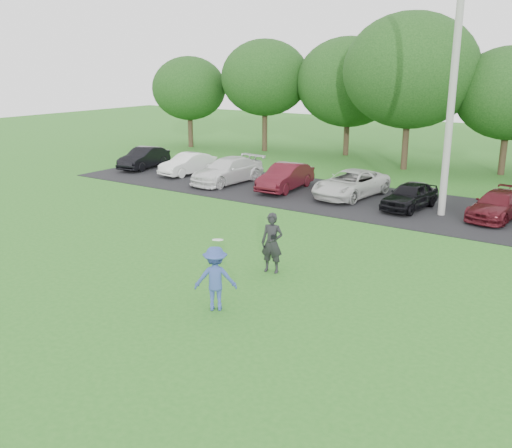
% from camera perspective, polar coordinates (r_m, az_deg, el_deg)
% --- Properties ---
extents(ground, '(100.00, 100.00, 0.00)m').
position_cam_1_polar(ground, '(14.83, -7.69, -7.93)').
color(ground, '#286E1F').
rests_on(ground, ground).
extents(parking_lot, '(32.00, 6.50, 0.03)m').
position_cam_1_polar(parking_lot, '(25.48, 12.09, 2.07)').
color(parking_lot, black).
rests_on(parking_lot, ground).
extents(utility_pole, '(0.28, 0.28, 10.91)m').
position_cam_1_polar(utility_pole, '(23.39, 19.18, 13.84)').
color(utility_pole, '#A5A49F').
rests_on(utility_pole, ground).
extents(frisbee_player, '(1.21, 1.10, 1.92)m').
position_cam_1_polar(frisbee_player, '(14.14, -4.08, -5.43)').
color(frisbee_player, '#354A96').
rests_on(frisbee_player, ground).
extents(camera_bystander, '(0.73, 0.56, 1.78)m').
position_cam_1_polar(camera_bystander, '(16.56, 1.62, -1.90)').
color(camera_bystander, black).
rests_on(camera_bystander, ground).
extents(parked_cars, '(30.85, 5.18, 1.26)m').
position_cam_1_polar(parked_cars, '(25.34, 12.82, 3.36)').
color(parked_cars, black).
rests_on(parked_cars, parking_lot).
extents(tree_row, '(42.39, 9.85, 8.64)m').
position_cam_1_polar(tree_row, '(33.67, 21.58, 13.06)').
color(tree_row, '#38281C').
rests_on(tree_row, ground).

